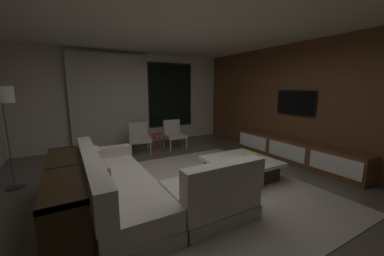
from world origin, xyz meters
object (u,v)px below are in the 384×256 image
Objects in this scene: side_stool at (156,137)px; standing_lamp at (2,102)px; coffee_table at (240,168)px; media_console at (294,152)px; console_table_behind_couch at (66,192)px; accent_chair_by_curtain at (139,136)px; sectional_couch at (141,189)px; accent_chair_near_window at (174,133)px; mounted_tv at (295,103)px; book_stack_on_coffee_table at (251,157)px.

standing_lamp is at bearing -161.08° from side_stool.
coffee_table is at bearing -74.71° from side_stool.
standing_lamp is at bearing 164.28° from media_console.
coffee_table is 2.89m from console_table_behind_couch.
standing_lamp reaches higher than accent_chair_by_curtain.
sectional_couch is 3.21× the size of accent_chair_near_window.
standing_lamp is at bearing -156.92° from accent_chair_by_curtain.
accent_chair_by_curtain is 2.90m from standing_lamp.
side_stool is at bearing 137.83° from mounted_tv.
book_stack_on_coffee_table is 2.82m from side_stool.
side_stool is (1.26, 2.74, 0.08)m from sectional_couch.
side_stool is 0.15× the size of media_console.
accent_chair_by_curtain is 0.37× the size of console_table_behind_couch.
standing_lamp is at bearing 134.37° from sectional_couch.
console_table_behind_couch reaches higher than book_stack_on_coffee_table.
media_console reaches higher than book_stack_on_coffee_table.
sectional_couch is 0.93m from console_table_behind_couch.
accent_chair_near_window is 1.70× the size of side_stool.
book_stack_on_coffee_table reaches higher than side_stool.
coffee_table is 0.37× the size of media_console.
coffee_table is 3.92× the size of book_stack_on_coffee_table.
accent_chair_near_window reaches higher than media_console.
console_table_behind_couch is (-1.71, -2.66, -0.03)m from accent_chair_by_curtain.
console_table_behind_couch is (-2.88, -0.03, 0.22)m from coffee_table.
console_table_behind_couch is 2.07m from standing_lamp.
book_stack_on_coffee_table is at bearing 1.44° from sectional_couch.
side_stool is (0.46, -0.05, -0.06)m from accent_chair_by_curtain.
accent_chair_by_curtain reaches higher than coffee_table.
book_stack_on_coffee_table is 3.04m from console_table_behind_couch.
coffee_table is at bearing -177.54° from media_console.
side_stool reaches higher than coffee_table.
console_table_behind_couch is at bearing -64.06° from standing_lamp.
accent_chair_near_window reaches higher than coffee_table.
accent_chair_by_curtain is 0.81× the size of mounted_tv.
mounted_tv is (3.01, -2.36, 0.92)m from accent_chair_by_curtain.
console_table_behind_couch is (-4.54, -0.10, 0.16)m from media_console.
sectional_couch is at bearing -176.37° from media_console.
media_console is (3.63, 0.23, -0.04)m from sectional_couch.
book_stack_on_coffee_table is (0.16, -0.11, 0.23)m from coffee_table.
book_stack_on_coffee_table is at bearing -173.30° from media_console.
media_console is at bearing 1.28° from console_table_behind_couch.
mounted_tv is (0.18, 0.20, 1.10)m from media_console.
sectional_couch is at bearing -8.04° from console_table_behind_couch.
accent_chair_by_curtain is at bearing 57.23° from console_table_behind_couch.
media_console is 4.55m from console_table_behind_couch.
coffee_table is 4.18m from standing_lamp.
accent_chair_near_window is at bearing 16.36° from standing_lamp.
mounted_tv is (1.69, 0.37, 0.93)m from book_stack_on_coffee_table.
sectional_couch reaches higher than coffee_table.
media_console is at bearing 2.46° from coffee_table.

